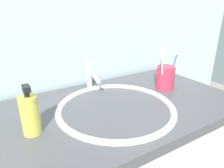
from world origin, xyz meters
TOP-DOWN VIEW (x-y plane):
  - tiled_wall_back at (0.00, 0.32)m, footprint 2.31×0.04m
  - sink_basin at (0.03, -0.02)m, footprint 0.46×0.46m
  - faucet at (0.03, 0.20)m, footprint 0.02×0.15m
  - toothbrush_cup at (0.34, 0.03)m, footprint 0.08×0.08m
  - toothbrush_green at (0.31, 0.04)m, footprint 0.03×0.01m
  - toothbrush_white at (0.30, 0.01)m, footprint 0.05×0.02m
  - toothbrush_blue at (0.38, 0.03)m, footprint 0.05×0.02m
  - soap_dispenser at (-0.28, -0.02)m, footprint 0.06×0.06m

SIDE VIEW (x-z plane):
  - sink_basin at x=0.03m, z-range 0.81..0.93m
  - toothbrush_cup at x=0.34m, z-range 0.92..1.02m
  - soap_dispenser at x=-0.28m, z-range 0.90..1.06m
  - faucet at x=0.03m, z-range 0.92..1.05m
  - toothbrush_blue at x=0.38m, z-range 0.93..1.11m
  - toothbrush_white at x=0.30m, z-range 0.93..1.11m
  - toothbrush_green at x=0.31m, z-range 0.93..1.13m
  - tiled_wall_back at x=0.00m, z-range 0.00..2.40m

